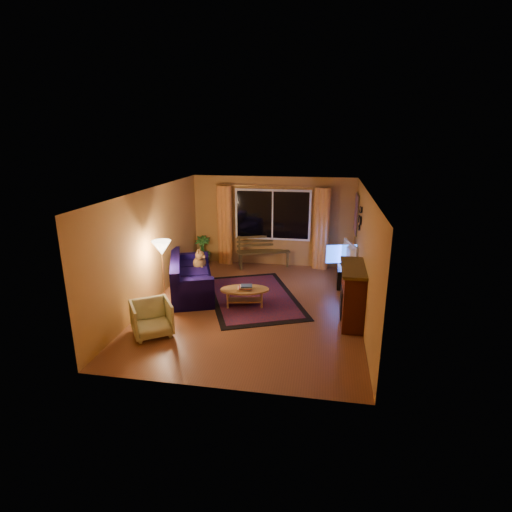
% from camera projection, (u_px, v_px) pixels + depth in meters
% --- Properties ---
extents(floor, '(4.50, 6.00, 0.02)m').
position_uv_depth(floor, '(254.00, 306.00, 8.70)').
color(floor, brown).
rests_on(floor, ground).
extents(ceiling, '(4.50, 6.00, 0.02)m').
position_uv_depth(ceiling, '(253.00, 190.00, 7.97)').
color(ceiling, white).
rests_on(ceiling, ground).
extents(wall_back, '(4.50, 0.02, 2.50)m').
position_uv_depth(wall_back, '(273.00, 222.00, 11.17)').
color(wall_back, '#B4813B').
rests_on(wall_back, ground).
extents(wall_left, '(0.02, 6.00, 2.50)m').
position_uv_depth(wall_left, '(152.00, 246.00, 8.71)').
color(wall_left, '#B4813B').
rests_on(wall_left, ground).
extents(wall_right, '(0.02, 6.00, 2.50)m').
position_uv_depth(wall_right, '(365.00, 256.00, 7.96)').
color(wall_right, '#B4813B').
rests_on(wall_right, ground).
extents(window, '(2.00, 0.02, 1.30)m').
position_uv_depth(window, '(273.00, 215.00, 11.05)').
color(window, black).
rests_on(window, wall_back).
extents(curtain_rod, '(3.20, 0.03, 0.03)m').
position_uv_depth(curtain_rod, '(273.00, 186.00, 10.78)').
color(curtain_rod, '#BF8C3F').
rests_on(curtain_rod, wall_back).
extents(curtain_left, '(0.36, 0.36, 2.24)m').
position_uv_depth(curtain_left, '(225.00, 225.00, 11.31)').
color(curtain_left, orange).
rests_on(curtain_left, ground).
extents(curtain_right, '(0.36, 0.36, 2.24)m').
position_uv_depth(curtain_right, '(321.00, 229.00, 10.86)').
color(curtain_right, orange).
rests_on(curtain_right, ground).
extents(bench, '(1.52, 0.90, 0.44)m').
position_uv_depth(bench, '(263.00, 259.00, 11.26)').
color(bench, '#413315').
rests_on(bench, ground).
extents(potted_plant, '(0.54, 0.54, 0.80)m').
position_uv_depth(potted_plant, '(203.00, 250.00, 11.51)').
color(potted_plant, '#235B1E').
rests_on(potted_plant, ground).
extents(sofa, '(1.59, 2.31, 0.86)m').
position_uv_depth(sofa, '(191.00, 275.00, 9.31)').
color(sofa, '#0D0639').
rests_on(sofa, ground).
extents(dog, '(0.40, 0.50, 0.48)m').
position_uv_depth(dog, '(199.00, 260.00, 9.68)').
color(dog, brown).
rests_on(dog, sofa).
extents(armchair, '(0.94, 0.93, 0.71)m').
position_uv_depth(armchair, '(152.00, 317.00, 7.36)').
color(armchair, '#C4CA8F').
rests_on(armchair, ground).
extents(floor_lamp, '(0.31, 0.31, 1.46)m').
position_uv_depth(floor_lamp, '(163.00, 274.00, 8.50)').
color(floor_lamp, '#BF8C3F').
rests_on(floor_lamp, ground).
extents(rug, '(2.87, 3.46, 0.02)m').
position_uv_depth(rug, '(253.00, 297.00, 9.16)').
color(rug, maroon).
rests_on(rug, ground).
extents(coffee_table, '(1.24, 1.24, 0.38)m').
position_uv_depth(coffee_table, '(245.00, 297.00, 8.69)').
color(coffee_table, '#B98543').
rests_on(coffee_table, ground).
extents(tv_console, '(0.40, 1.14, 0.47)m').
position_uv_depth(tv_console, '(345.00, 274.00, 9.99)').
color(tv_console, black).
rests_on(tv_console, ground).
extents(television, '(0.38, 1.00, 0.58)m').
position_uv_depth(television, '(346.00, 254.00, 9.84)').
color(television, black).
rests_on(television, tv_console).
extents(fireplace, '(0.40, 1.20, 1.10)m').
position_uv_depth(fireplace, '(353.00, 296.00, 7.82)').
color(fireplace, maroon).
rests_on(fireplace, ground).
extents(mirror_cluster, '(0.06, 0.60, 0.56)m').
position_uv_depth(mirror_cluster, '(360.00, 217.00, 9.04)').
color(mirror_cluster, black).
rests_on(mirror_cluster, wall_right).
extents(painting, '(0.04, 0.76, 0.96)m').
position_uv_depth(painting, '(356.00, 214.00, 10.16)').
color(painting, '#D95C29').
rests_on(painting, wall_right).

